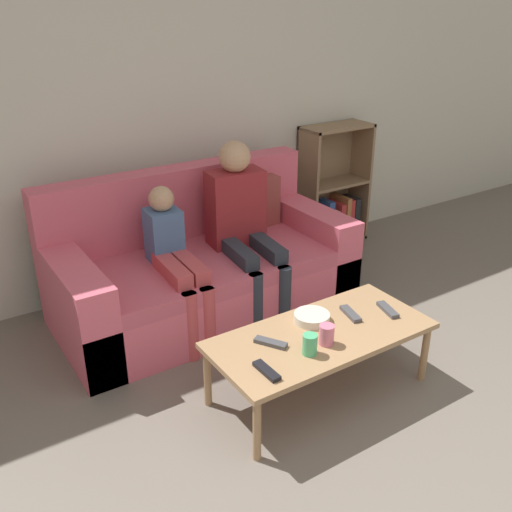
{
  "coord_description": "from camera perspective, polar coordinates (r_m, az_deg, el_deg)",
  "views": [
    {
      "loc": [
        -1.47,
        -0.76,
        1.97
      ],
      "look_at": [
        0.15,
        1.71,
        0.62
      ],
      "focal_mm": 40.0,
      "sensor_mm": 36.0,
      "label": 1
    }
  ],
  "objects": [
    {
      "name": "tv_remote_1",
      "position": [
        2.89,
        1.47,
        -8.67
      ],
      "size": [
        0.13,
        0.17,
        0.02
      ],
      "rotation": [
        0.0,
        0.0,
        0.54
      ],
      "color": "#47474C",
      "rests_on": "coffee_table"
    },
    {
      "name": "cup_far",
      "position": [
        2.9,
        7.07,
        -7.81
      ],
      "size": [
        0.08,
        0.08,
        0.11
      ],
      "color": "pink",
      "rests_on": "coffee_table"
    },
    {
      "name": "tv_remote_3",
      "position": [
        2.7,
        1.07,
        -11.41
      ],
      "size": [
        0.05,
        0.17,
        0.02
      ],
      "rotation": [
        0.0,
        0.0,
        0.02
      ],
      "color": "black",
      "rests_on": "coffee_table"
    },
    {
      "name": "wall_back",
      "position": [
        4.04,
        -11.66,
        14.55
      ],
      "size": [
        12.0,
        0.06,
        2.6
      ],
      "color": "beige",
      "rests_on": "ground_plane"
    },
    {
      "name": "cup_near",
      "position": [
        2.81,
        5.41,
        -8.8
      ],
      "size": [
        0.07,
        0.07,
        0.11
      ],
      "color": "#4CB77A",
      "rests_on": "coffee_table"
    },
    {
      "name": "tv_remote_2",
      "position": [
        3.18,
        9.44,
        -5.71
      ],
      "size": [
        0.09,
        0.18,
        0.02
      ],
      "rotation": [
        0.0,
        0.0,
        -0.23
      ],
      "color": "#47474C",
      "rests_on": "coffee_table"
    },
    {
      "name": "coffee_table",
      "position": [
        3.03,
        6.51,
        -8.17
      ],
      "size": [
        1.19,
        0.55,
        0.37
      ],
      "color": "#A87F56",
      "rests_on": "ground_plane"
    },
    {
      "name": "person_adult",
      "position": [
        3.73,
        -1.48,
        4.0
      ],
      "size": [
        0.39,
        0.67,
        1.14
      ],
      "rotation": [
        0.0,
        0.0,
        -0.1
      ],
      "color": "#282D38",
      "rests_on": "ground_plane"
    },
    {
      "name": "snack_bowl",
      "position": [
        3.09,
        5.6,
        -6.13
      ],
      "size": [
        0.19,
        0.19,
        0.05
      ],
      "color": "beige",
      "rests_on": "coffee_table"
    },
    {
      "name": "person_child",
      "position": [
        3.51,
        -8.11,
        -0.11
      ],
      "size": [
        0.24,
        0.65,
        0.92
      ],
      "rotation": [
        0.0,
        0.0,
        -0.06
      ],
      "color": "#C6474C",
      "rests_on": "ground_plane"
    },
    {
      "name": "bookshelf",
      "position": [
        4.96,
        7.45,
        5.56
      ],
      "size": [
        0.6,
        0.28,
        1.01
      ],
      "color": "#8E7051",
      "rests_on": "ground_plane"
    },
    {
      "name": "tv_remote_0",
      "position": [
        3.26,
        13.04,
        -5.25
      ],
      "size": [
        0.09,
        0.18,
        0.02
      ],
      "rotation": [
        0.0,
        0.0,
        -0.26
      ],
      "color": "#47474C",
      "rests_on": "coffee_table"
    },
    {
      "name": "couch",
      "position": [
        3.84,
        -5.39,
        -1.33
      ],
      "size": [
        1.93,
        0.93,
        0.92
      ],
      "color": "#DB5B70",
      "rests_on": "ground_plane"
    }
  ]
}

